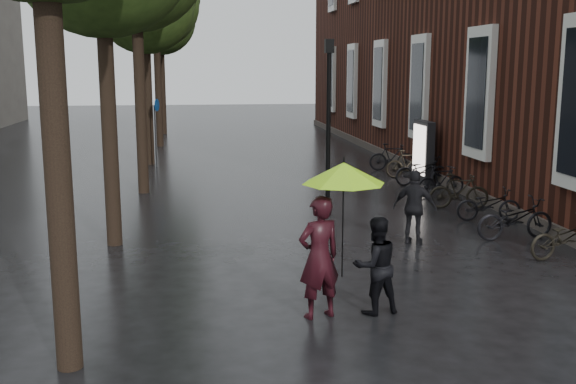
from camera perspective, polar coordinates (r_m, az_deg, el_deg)
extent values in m
plane|color=black|center=(8.47, 9.60, -15.66)|extent=(120.00, 120.00, 0.00)
cube|color=#38160F|center=(29.75, 18.26, 14.47)|extent=(10.00, 33.00, 12.00)
cube|color=silver|center=(19.39, 15.99, 8.06)|extent=(0.25, 1.60, 3.60)
cube|color=black|center=(19.35, 15.71, 8.07)|extent=(0.10, 1.20, 3.00)
cube|color=silver|center=(24.05, 11.13, 8.68)|extent=(0.25, 1.60, 3.60)
cube|color=black|center=(24.01, 10.90, 8.69)|extent=(0.10, 1.20, 3.00)
cube|color=silver|center=(28.82, 7.85, 9.07)|extent=(0.25, 1.60, 3.60)
cube|color=black|center=(28.79, 7.66, 9.07)|extent=(0.10, 1.20, 3.00)
cube|color=silver|center=(33.65, 5.51, 9.32)|extent=(0.25, 1.60, 3.60)
cube|color=black|center=(33.63, 5.34, 9.33)|extent=(0.10, 1.20, 3.00)
cube|color=silver|center=(38.53, 3.76, 9.51)|extent=(0.25, 1.60, 3.60)
cube|color=black|center=(38.51, 3.61, 9.51)|extent=(0.10, 1.20, 3.00)
cube|color=#3F3833|center=(28.12, 8.56, 3.18)|extent=(0.40, 33.00, 0.30)
cylinder|color=black|center=(8.49, -18.83, 0.61)|extent=(0.32, 0.32, 4.68)
cylinder|color=black|center=(14.40, -14.85, 4.39)|extent=(0.32, 0.32, 4.51)
cylinder|color=black|center=(20.31, -12.37, 6.83)|extent=(0.32, 0.32, 4.95)
cylinder|color=black|center=(26.32, -11.73, 7.06)|extent=(0.32, 0.32, 4.40)
cylinder|color=black|center=(32.28, -10.91, 8.05)|extent=(0.32, 0.32, 4.79)
cylinder|color=black|center=(38.28, -10.55, 8.27)|extent=(0.32, 0.32, 4.57)
imported|color=black|center=(10.05, 2.65, -5.53)|extent=(0.79, 0.64, 1.87)
imported|color=black|center=(10.35, 7.42, -6.18)|extent=(0.84, 0.71, 1.51)
cylinder|color=black|center=(9.99, 4.66, -2.85)|extent=(0.02, 0.02, 1.58)
cone|color=#A7FF1A|center=(9.84, 4.73, 1.61)|extent=(1.24, 1.24, 0.32)
cylinder|color=black|center=(9.81, 4.74, 2.75)|extent=(0.02, 0.02, 0.08)
imported|color=black|center=(14.47, 10.69, -1.28)|extent=(0.99, 0.82, 1.58)
imported|color=black|center=(14.30, 22.47, -3.57)|extent=(1.69, 0.83, 0.85)
imported|color=black|center=(15.45, 18.67, -2.15)|extent=(1.81, 0.74, 0.93)
imported|color=black|center=(17.11, 16.62, -1.02)|extent=(1.62, 0.75, 0.82)
imported|color=black|center=(18.36, 14.28, 0.06)|extent=(1.62, 0.72, 0.94)
imported|color=black|center=(19.95, 12.84, 0.91)|extent=(1.58, 0.70, 0.92)
imported|color=black|center=(21.75, 11.25, 1.80)|extent=(1.86, 0.84, 0.94)
imported|color=black|center=(23.14, 10.13, 2.37)|extent=(1.62, 0.56, 0.96)
imported|color=black|center=(24.63, 8.80, 2.94)|extent=(1.69, 0.68, 0.99)
cube|color=black|center=(22.57, 11.40, 3.42)|extent=(0.27, 1.31, 1.97)
cube|color=white|center=(22.52, 11.06, 3.55)|extent=(0.04, 1.10, 1.62)
cylinder|color=black|center=(18.27, 3.44, 5.40)|extent=(0.12, 0.12, 4.15)
cube|color=black|center=(18.21, 3.51, 12.24)|extent=(0.23, 0.23, 0.36)
sphere|color=#FFE5B2|center=(18.21, 3.51, 12.24)|extent=(0.19, 0.19, 0.19)
cylinder|color=#262628|center=(25.73, -11.16, 4.67)|extent=(0.06, 0.06, 2.30)
cylinder|color=navy|center=(25.64, -11.04, 7.23)|extent=(0.03, 0.46, 0.46)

